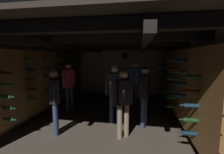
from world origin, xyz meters
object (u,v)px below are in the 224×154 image
object	(u,v)px
person_host_center	(115,88)
person_guest_mid_left	(69,82)
person_guest_near_right	(123,97)
person_guest_near_left	(55,96)
display_bottle	(125,84)
person_guest_mid_right	(144,91)
person_guest_far_right	(134,79)
wine_crate_stack	(123,94)

from	to	relation	value
person_host_center	person_guest_mid_left	xyz separation A→B (m)	(-1.71, 0.77, 0.02)
person_guest_near_right	person_host_center	bearing A→B (deg)	112.81
person_guest_mid_left	person_guest_near_left	size ratio (longest dim) A/B	1.06
display_bottle	person_guest_near_right	distance (m)	3.15
person_guest_near_right	person_guest_mid_right	bearing A→B (deg)	53.17
person_guest_mid_right	person_guest_near_left	xyz separation A→B (m)	(-2.12, -0.76, -0.03)
person_guest_mid_left	display_bottle	bearing A→B (deg)	42.38
person_guest_mid_right	person_guest_near_right	distance (m)	0.81
person_guest_far_right	person_guest_near_right	size ratio (longest dim) A/B	1.06
display_bottle	person_host_center	xyz separation A→B (m)	(-0.06, -2.38, 0.27)
person_guest_mid_right	person_guest_far_right	xyz separation A→B (m)	(-0.33, 1.88, 0.04)
wine_crate_stack	person_guest_mid_right	xyz separation A→B (m)	(0.81, -2.43, 0.69)
person_host_center	person_guest_mid_right	world-z (taller)	person_host_center
person_host_center	person_guest_far_right	bearing A→B (deg)	75.14
wine_crate_stack	display_bottle	world-z (taller)	display_bottle
wine_crate_stack	display_bottle	xyz separation A→B (m)	(0.07, 0.05, 0.44)
wine_crate_stack	person_guest_near_right	bearing A→B (deg)	-83.99
wine_crate_stack	person_guest_far_right	bearing A→B (deg)	-48.72
display_bottle	person_guest_mid_left	distance (m)	2.42
display_bottle	person_guest_far_right	size ratio (longest dim) A/B	0.21
person_guest_near_left	display_bottle	bearing A→B (deg)	66.96
wine_crate_stack	person_guest_near_left	world-z (taller)	person_guest_near_left
person_guest_mid_left	person_guest_near_right	world-z (taller)	person_guest_mid_left
wine_crate_stack	person_host_center	world-z (taller)	person_host_center
wine_crate_stack	person_guest_mid_right	bearing A→B (deg)	-71.53
person_guest_mid_left	person_guest_far_right	size ratio (longest dim) A/B	1.00
display_bottle	person_guest_near_right	xyz separation A→B (m)	(0.25, -3.13, 0.22)
person_host_center	person_guest_mid_left	world-z (taller)	person_guest_mid_left
person_guest_mid_right	person_guest_near_right	world-z (taller)	person_guest_mid_right
person_host_center	person_guest_mid_right	xyz separation A→B (m)	(0.80, -0.10, -0.02)
wine_crate_stack	person_guest_near_left	distance (m)	3.51
person_guest_mid_right	person_guest_near_right	xyz separation A→B (m)	(-0.49, -0.65, -0.03)
person_host_center	person_guest_mid_right	bearing A→B (deg)	-7.09
person_host_center	person_guest_near_right	bearing A→B (deg)	-67.19
wine_crate_stack	person_guest_near_left	bearing A→B (deg)	-112.31
person_guest_mid_left	person_guest_near_right	bearing A→B (deg)	-36.82
display_bottle	person_guest_near_right	size ratio (longest dim) A/B	0.22
person_host_center	person_guest_mid_right	distance (m)	0.81
person_host_center	person_guest_mid_left	distance (m)	1.87
person_guest_far_right	person_host_center	bearing A→B (deg)	-104.86
person_guest_near_left	person_guest_near_right	world-z (taller)	person_guest_near_right
wine_crate_stack	person_guest_near_right	world-z (taller)	person_guest_near_right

